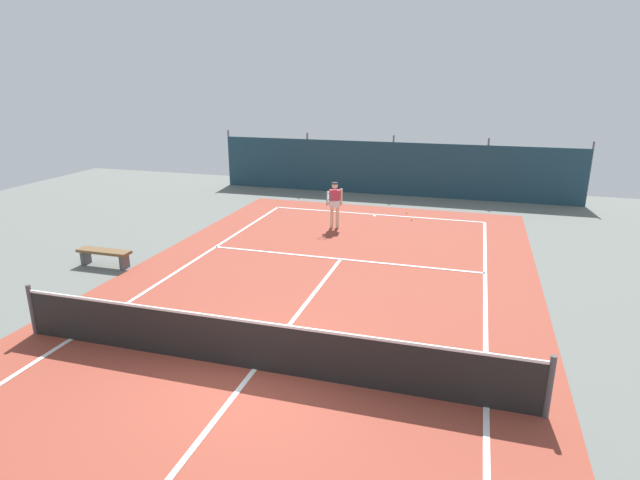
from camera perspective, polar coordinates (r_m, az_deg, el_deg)
ground_plane at (r=10.10m, az=-7.08°, el=-13.77°), size 36.00×36.00×0.00m
court_surface at (r=10.10m, az=-7.08°, el=-13.76°), size 11.02×26.60×0.01m
tennis_net at (r=9.85m, az=-7.19°, el=-11.23°), size 10.12×0.10×1.10m
back_fence at (r=24.75m, az=7.98°, el=6.62°), size 16.30×0.98×2.70m
tennis_player at (r=18.63m, az=1.59°, el=4.19°), size 0.58×0.82×1.64m
tennis_ball_near_player at (r=21.17m, az=9.37°, el=2.98°), size 0.07×0.07×0.07m
tennis_ball_midcourt at (r=20.14m, az=9.91°, el=2.22°), size 0.07×0.07×0.07m
courtside_bench at (r=16.13m, az=-22.38°, el=-1.41°), size 1.60×0.40×0.49m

